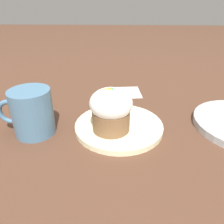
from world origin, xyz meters
TOP-DOWN VIEW (x-y plane):
  - ground_plane at (0.00, 0.00)m, footprint 4.00×4.00m
  - dessert_plate at (0.00, 0.00)m, footprint 0.21×0.21m
  - carrot_cake at (0.02, 0.02)m, footprint 0.09×0.09m
  - spoon at (0.02, -0.01)m, footprint 0.09×0.12m
  - coffee_cup at (0.19, 0.02)m, footprint 0.13×0.09m
  - paper_napkin at (-0.01, -0.22)m, footprint 0.12×0.10m

SIDE VIEW (x-z plane):
  - ground_plane at x=0.00m, z-range 0.00..0.00m
  - paper_napkin at x=-0.01m, z-range 0.00..0.00m
  - dessert_plate at x=0.00m, z-range 0.00..0.01m
  - spoon at x=0.02m, z-range 0.01..0.02m
  - coffee_cup at x=0.19m, z-range 0.00..0.11m
  - carrot_cake at x=0.02m, z-range 0.01..0.11m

